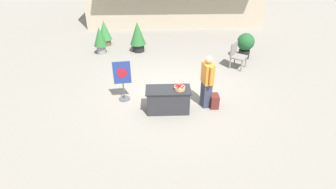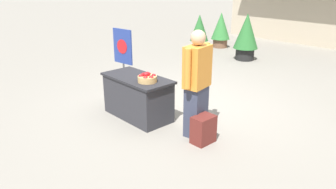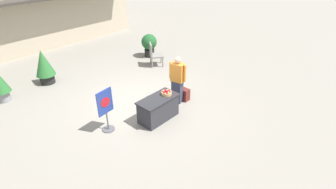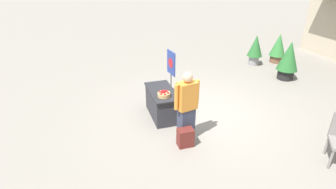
% 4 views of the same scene
% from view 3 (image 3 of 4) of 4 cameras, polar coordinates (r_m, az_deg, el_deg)
% --- Properties ---
extents(ground_plane, '(120.00, 120.00, 0.00)m').
position_cam_3_polar(ground_plane, '(8.88, -5.92, -2.16)').
color(ground_plane, gray).
extents(storefront_building, '(9.99, 4.85, 4.15)m').
position_cam_3_polar(storefront_building, '(16.09, -28.49, 17.26)').
color(storefront_building, '#B7A88E').
rests_on(storefront_building, ground_plane).
extents(display_table, '(1.30, 0.64, 0.73)m').
position_cam_3_polar(display_table, '(7.96, -2.14, -3.06)').
color(display_table, '#2D2D33').
rests_on(display_table, ground_plane).
extents(apple_basket, '(0.31, 0.31, 0.16)m').
position_cam_3_polar(apple_basket, '(7.91, -0.33, 0.38)').
color(apple_basket, tan).
rests_on(apple_basket, display_table).
extents(person_visitor, '(0.34, 0.60, 1.63)m').
position_cam_3_polar(person_visitor, '(8.60, 2.07, 3.22)').
color(person_visitor, '#33384C').
rests_on(person_visitor, ground_plane).
extents(backpack, '(0.24, 0.34, 0.42)m').
position_cam_3_polar(backpack, '(9.01, 3.54, 0.03)').
color(backpack, maroon).
rests_on(backpack, ground_plane).
extents(poster_board, '(0.53, 0.36, 1.31)m').
position_cam_3_polar(poster_board, '(7.50, -13.37, -3.20)').
color(poster_board, '#4C4C51').
rests_on(poster_board, ground_plane).
extents(patio_chair, '(0.77, 0.77, 1.01)m').
position_cam_3_polar(patio_chair, '(11.51, -3.03, 8.90)').
color(patio_chair, gray).
rests_on(patio_chair, ground_plane).
extents(potted_plant_near_right, '(0.72, 0.72, 1.08)m').
position_cam_3_polar(potted_plant_near_right, '(12.53, -4.12, 10.96)').
color(potted_plant_near_right, black).
rests_on(potted_plant_near_right, ground_plane).
extents(potted_plant_far_right, '(0.71, 0.71, 1.34)m').
position_cam_3_polar(potted_plant_far_right, '(10.94, -25.39, 5.74)').
color(potted_plant_far_right, black).
rests_on(potted_plant_far_right, ground_plane).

